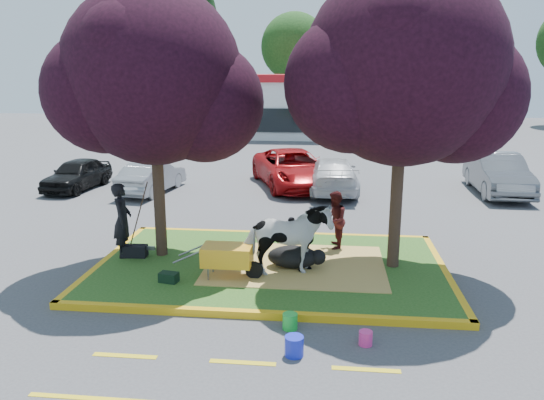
# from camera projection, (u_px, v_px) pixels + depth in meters

# --- Properties ---
(ground) EXTENTS (90.00, 90.00, 0.00)m
(ground) POSITION_uv_depth(u_px,v_px,m) (271.00, 270.00, 12.74)
(ground) COLOR #424244
(ground) RESTS_ON ground
(median_island) EXTENTS (8.00, 5.00, 0.15)m
(median_island) POSITION_uv_depth(u_px,v_px,m) (271.00, 267.00, 12.72)
(median_island) COLOR #235019
(median_island) RESTS_ON ground
(curb_near) EXTENTS (8.30, 0.16, 0.15)m
(curb_near) POSITION_uv_depth(u_px,v_px,m) (256.00, 315.00, 10.23)
(curb_near) COLOR gold
(curb_near) RESTS_ON ground
(curb_far) EXTENTS (8.30, 0.16, 0.15)m
(curb_far) POSITION_uv_depth(u_px,v_px,m) (280.00, 235.00, 15.21)
(curb_far) COLOR gold
(curb_far) RESTS_ON ground
(curb_left) EXTENTS (0.16, 5.30, 0.15)m
(curb_left) POSITION_uv_depth(u_px,v_px,m) (107.00, 261.00, 13.14)
(curb_left) COLOR gold
(curb_left) RESTS_ON ground
(curb_right) EXTENTS (0.16, 5.30, 0.15)m
(curb_right) POSITION_uv_depth(u_px,v_px,m) (445.00, 273.00, 12.30)
(curb_right) COLOR gold
(curb_right) RESTS_ON ground
(straw_bedding) EXTENTS (4.20, 3.00, 0.01)m
(straw_bedding) POSITION_uv_depth(u_px,v_px,m) (295.00, 265.00, 12.64)
(straw_bedding) COLOR tan
(straw_bedding) RESTS_ON median_island
(tree_purple_left) EXTENTS (5.06, 4.20, 6.51)m
(tree_purple_left) POSITION_uv_depth(u_px,v_px,m) (154.00, 84.00, 12.36)
(tree_purple_left) COLOR black
(tree_purple_left) RESTS_ON median_island
(tree_purple_right) EXTENTS (5.30, 4.40, 6.82)m
(tree_purple_right) POSITION_uv_depth(u_px,v_px,m) (404.00, 75.00, 11.53)
(tree_purple_right) COLOR black
(tree_purple_right) RESTS_ON median_island
(fire_lane_stripe_a) EXTENTS (1.10, 0.12, 0.01)m
(fire_lane_stripe_a) POSITION_uv_depth(u_px,v_px,m) (125.00, 356.00, 8.89)
(fire_lane_stripe_a) COLOR yellow
(fire_lane_stripe_a) RESTS_ON ground
(fire_lane_stripe_b) EXTENTS (1.10, 0.12, 0.01)m
(fire_lane_stripe_b) POSITION_uv_depth(u_px,v_px,m) (243.00, 363.00, 8.68)
(fire_lane_stripe_b) COLOR yellow
(fire_lane_stripe_b) RESTS_ON ground
(fire_lane_stripe_c) EXTENTS (1.10, 0.12, 0.01)m
(fire_lane_stripe_c) POSITION_uv_depth(u_px,v_px,m) (366.00, 370.00, 8.47)
(fire_lane_stripe_c) COLOR yellow
(fire_lane_stripe_c) RESTS_ON ground
(retail_building) EXTENTS (20.40, 8.40, 4.40)m
(retail_building) POSITION_uv_depth(u_px,v_px,m) (339.00, 104.00, 39.03)
(retail_building) COLOR silver
(retail_building) RESTS_ON ground
(treeline) EXTENTS (46.58, 7.80, 14.63)m
(treeline) POSITION_uv_depth(u_px,v_px,m) (330.00, 35.00, 47.11)
(treeline) COLOR black
(treeline) RESTS_ON ground
(cow) EXTENTS (2.13, 1.41, 1.65)m
(cow) POSITION_uv_depth(u_px,v_px,m) (287.00, 240.00, 11.82)
(cow) COLOR white
(cow) RESTS_ON median_island
(calf) EXTENTS (1.35, 1.00, 0.52)m
(calf) POSITION_uv_depth(u_px,v_px,m) (293.00, 257.00, 12.42)
(calf) COLOR black
(calf) RESTS_ON median_island
(handler) EXTENTS (0.58, 0.76, 1.85)m
(handler) POSITION_uv_depth(u_px,v_px,m) (122.00, 220.00, 13.06)
(handler) COLOR black
(handler) RESTS_ON median_island
(visitor_a) EXTENTS (0.58, 0.74, 1.51)m
(visitor_a) POSITION_uv_depth(u_px,v_px,m) (335.00, 220.00, 13.67)
(visitor_a) COLOR #421313
(visitor_a) RESTS_ON median_island
(visitor_b) EXTENTS (0.40, 0.68, 1.10)m
(visitor_b) POSITION_uv_depth(u_px,v_px,m) (291.00, 239.00, 12.83)
(visitor_b) COLOR black
(visitor_b) RESTS_ON median_island
(wheelbarrow) EXTENTS (1.98, 0.67, 0.75)m
(wheelbarrow) POSITION_uv_depth(u_px,v_px,m) (228.00, 256.00, 11.75)
(wheelbarrow) COLOR black
(wheelbarrow) RESTS_ON median_island
(gear_bag_dark) EXTENTS (0.58, 0.34, 0.29)m
(gear_bag_dark) POSITION_uv_depth(u_px,v_px,m) (135.00, 251.00, 13.17)
(gear_bag_dark) COLOR black
(gear_bag_dark) RESTS_ON median_island
(gear_bag_green) EXTENTS (0.44, 0.32, 0.21)m
(gear_bag_green) POSITION_uv_depth(u_px,v_px,m) (169.00, 277.00, 11.59)
(gear_bag_green) COLOR black
(gear_bag_green) RESTS_ON median_island
(bucket_green) EXTENTS (0.32, 0.32, 0.30)m
(bucket_green) POSITION_uv_depth(u_px,v_px,m) (290.00, 321.00, 9.79)
(bucket_green) COLOR green
(bucket_green) RESTS_ON ground
(bucket_pink) EXTENTS (0.24, 0.24, 0.26)m
(bucket_pink) POSITION_uv_depth(u_px,v_px,m) (366.00, 338.00, 9.22)
(bucket_pink) COLOR #F2358C
(bucket_pink) RESTS_ON ground
(bucket_blue) EXTENTS (0.33, 0.33, 0.34)m
(bucket_blue) POSITION_uv_depth(u_px,v_px,m) (294.00, 346.00, 8.87)
(bucket_blue) COLOR #1927C8
(bucket_blue) RESTS_ON ground
(car_black) EXTENTS (1.79, 3.76, 1.24)m
(car_black) POSITION_uv_depth(u_px,v_px,m) (77.00, 174.00, 21.27)
(car_black) COLOR black
(car_black) RESTS_ON ground
(car_silver) EXTENTS (1.84, 3.87, 1.22)m
(car_silver) POSITION_uv_depth(u_px,v_px,m) (152.00, 177.00, 20.72)
(car_silver) COLOR gray
(car_silver) RESTS_ON ground
(car_red) EXTENTS (4.15, 5.96, 1.51)m
(car_red) POSITION_uv_depth(u_px,v_px,m) (293.00, 169.00, 21.72)
(car_red) COLOR #A30D10
(car_red) RESTS_ON ground
(car_white) EXTENTS (2.12, 4.73, 1.35)m
(car_white) POSITION_uv_depth(u_px,v_px,m) (332.00, 175.00, 20.83)
(car_white) COLOR silver
(car_white) RESTS_ON ground
(car_grey) EXTENTS (1.75, 4.76, 1.56)m
(car_grey) POSITION_uv_depth(u_px,v_px,m) (498.00, 174.00, 20.50)
(car_grey) COLOR #585C60
(car_grey) RESTS_ON ground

